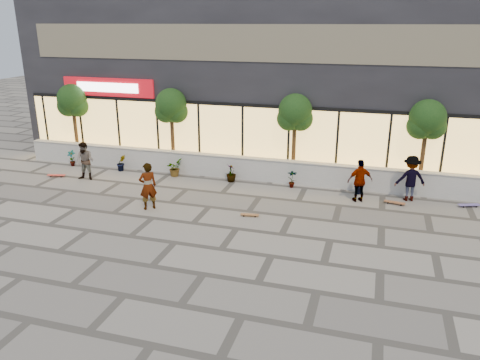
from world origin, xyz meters
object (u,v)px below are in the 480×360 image
(skater_right_far, at_px, (411,178))
(skateboard_right_far, at_px, (469,205))
(skater_left, at_px, (85,161))
(skater_right_near, at_px, (360,181))
(skateboard_left, at_px, (56,175))
(tree_mideast, at_px, (295,115))
(skater_center, at_px, (148,186))
(tree_midwest, at_px, (171,108))
(skateboard_center, at_px, (250,215))
(skateboard_right_near, at_px, (395,202))
(tree_east, at_px, (427,122))
(tree_west, at_px, (72,102))

(skater_right_far, bearing_deg, skateboard_right_far, 161.14)
(skater_left, relative_size, skater_right_far, 0.94)
(skater_right_near, bearing_deg, skateboard_left, -19.94)
(tree_mideast, distance_m, skater_center, 7.33)
(tree_midwest, xyz_separation_m, skateboard_left, (-4.65, -2.97, -2.90))
(skater_right_far, distance_m, skateboard_left, 15.78)
(skater_center, distance_m, skater_right_near, 8.37)
(skater_left, distance_m, skateboard_center, 8.60)
(skater_right_near, bearing_deg, skater_center, -1.35)
(skater_right_far, height_order, skateboard_left, skater_right_far)
(skater_left, bearing_deg, tree_midwest, 39.13)
(tree_midwest, bearing_deg, skater_left, -136.35)
(skater_center, bearing_deg, skateboard_right_near, 157.70)
(tree_mideast, distance_m, skater_right_far, 5.61)
(skater_right_far, bearing_deg, tree_east, -124.87)
(skateboard_left, relative_size, skateboard_right_near, 1.03)
(tree_west, height_order, tree_midwest, same)
(tree_midwest, relative_size, skater_right_near, 2.24)
(tree_mideast, bearing_deg, tree_midwest, 180.00)
(tree_west, distance_m, tree_midwest, 5.50)
(skater_center, distance_m, skateboard_center, 4.06)
(skateboard_center, xyz_separation_m, skateboard_right_far, (8.01, 3.38, 0.01))
(skater_center, bearing_deg, tree_midwest, -117.40)
(tree_midwest, xyz_separation_m, skateboard_right_far, (13.30, -1.50, -2.90))
(skater_right_far, bearing_deg, tree_mideast, -31.89)
(tree_east, height_order, skateboard_center, tree_east)
(skater_right_near, distance_m, skateboard_left, 13.79)
(tree_west, distance_m, skater_right_near, 14.89)
(skateboard_center, distance_m, skateboard_right_far, 8.70)
(skater_left, height_order, skater_right_far, skater_right_far)
(tree_west, bearing_deg, tree_mideast, 0.00)
(tree_west, relative_size, skateboard_right_near, 4.66)
(tree_west, height_order, skateboard_right_far, tree_west)
(skateboard_center, distance_m, skateboard_left, 10.12)
(skater_center, height_order, skater_right_far, skater_right_far)
(skater_right_far, relative_size, skateboard_right_far, 2.15)
(skater_left, bearing_deg, skater_right_far, 1.57)
(skater_center, relative_size, skater_left, 1.06)
(skateboard_right_near, bearing_deg, skater_left, -166.43)
(skater_right_near, xyz_separation_m, skateboard_center, (-3.80, -2.77, -0.80))
(tree_west, height_order, skateboard_left, tree_west)
(skateboard_center, bearing_deg, skater_right_near, 28.35)
(tree_mideast, bearing_deg, skateboard_left, -164.40)
(skater_center, bearing_deg, skater_right_near, 160.51)
(tree_mideast, bearing_deg, skater_right_far, -15.55)
(tree_midwest, bearing_deg, skateboard_left, -147.40)
(skater_center, relative_size, skateboard_right_far, 2.15)
(tree_midwest, height_order, skateboard_center, tree_midwest)
(skateboard_right_far, bearing_deg, skater_left, 165.12)
(tree_west, distance_m, tree_mideast, 11.50)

